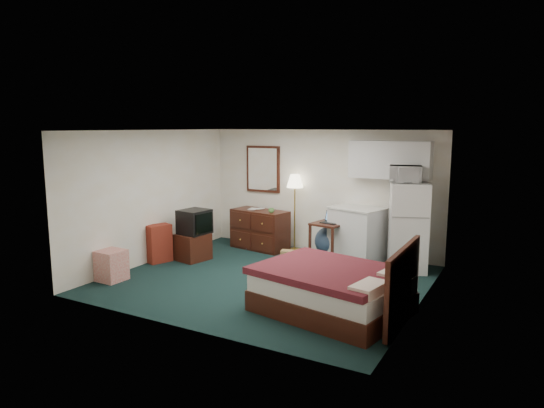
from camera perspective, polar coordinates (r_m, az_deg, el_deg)
The scene contains 25 objects.
floor at distance 8.29m, azimuth -0.56°, elevation -8.90°, with size 5.00×4.50×0.01m, color black.
ceiling at distance 7.88m, azimuth -0.59°, elevation 8.65°, with size 5.00×4.50×0.01m, color beige.
walls at distance 7.99m, azimuth -0.57°, elevation -0.34°, with size 5.01×4.51×2.50m.
mirror at distance 10.52m, azimuth -1.05°, elevation 4.14°, with size 0.80×0.06×1.00m, color white, non-canonical shape.
upper_cabinets at distance 9.28m, azimuth 13.70°, elevation 5.07°, with size 1.50×0.35×0.70m, color silver, non-canonical shape.
headboard at distance 6.55m, azimuth 15.16°, elevation -9.13°, with size 0.06×1.56×1.00m, color #391411, non-canonical shape.
dresser at distance 10.24m, azimuth -1.44°, elevation -3.01°, with size 1.21×0.55×0.83m, color #391411, non-canonical shape.
floor_lamp at distance 10.09m, azimuth 2.68°, elevation -1.00°, with size 0.34×0.34×1.59m, color gold, non-canonical shape.
desk at distance 9.51m, azimuth 6.62°, elevation -4.34°, with size 0.57×0.57×0.72m, color #391411, non-canonical shape.
exercise_ball at distance 9.77m, azimuth 6.78°, elevation -4.36°, with size 0.59×0.59×0.59m, color #324A6D.
kitchen_counter at distance 9.49m, azimuth 9.96°, elevation -3.56°, with size 0.92×0.70×1.01m, color silver, non-canonical shape.
fridge at distance 8.97m, azimuth 15.74°, elevation -2.62°, with size 0.65×0.65×1.58m, color silver, non-canonical shape.
bed at distance 6.90m, azimuth 7.03°, elevation -10.04°, with size 1.92×1.50×0.61m, color #491317, non-canonical shape.
tv_stand at distance 9.54m, azimuth -9.30°, elevation -4.99°, with size 0.51×0.56×0.51m, color #391411, non-canonical shape.
suitcase at distance 9.50m, azimuth -13.17°, elevation -4.53°, with size 0.28×0.44×0.72m, color #5F1408, non-canonical shape.
retail_box at distance 8.62m, azimuth -18.37°, elevation -6.87°, with size 0.41×0.41×0.52m, color silver, non-canonical shape.
file_bin at distance 10.27m, azimuth -1.82°, elevation -4.55°, with size 0.39×0.29×0.27m, color #595A61, non-canonical shape.
cardboard_box_a at distance 9.42m, azimuth 1.79°, elevation -6.05°, with size 0.23×0.20×0.20m, color olive, non-canonical shape.
cardboard_box_b at distance 9.21m, azimuth 5.07°, elevation -6.33°, with size 0.19×0.23×0.23m, color olive, non-canonical shape.
laptop at distance 9.38m, azimuth 6.82°, elevation -1.59°, with size 0.32×0.26×0.22m, color black, non-canonical shape.
crt_tv at distance 9.46m, azimuth -9.11°, elevation -2.07°, with size 0.51×0.54×0.47m, color black, non-canonical shape.
microwave at distance 8.83m, azimuth 15.43°, elevation 3.63°, with size 0.55×0.30×0.37m, color silver.
book_a at distance 10.27m, azimuth -2.67°, elevation 0.03°, with size 0.17×0.02×0.23m, color olive.
book_b at distance 10.30m, azimuth -1.79°, elevation -0.02°, with size 0.15×0.02×0.20m, color olive.
mug at distance 9.84m, azimuth -0.09°, elevation -0.70°, with size 0.12×0.09×0.12m, color #5D984C.
Camera 1 is at (3.87, -6.87, 2.57)m, focal length 32.00 mm.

